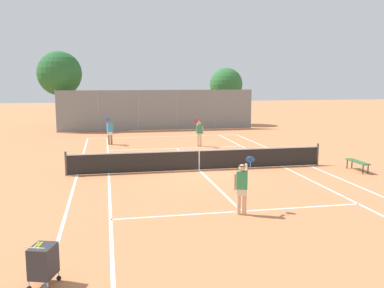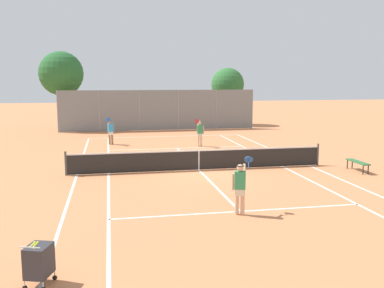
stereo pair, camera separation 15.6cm
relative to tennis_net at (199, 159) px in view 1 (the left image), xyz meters
The scene contains 13 objects.
ground_plane 0.51m from the tennis_net, ahead, with size 120.00×120.00×0.00m, color #CC7A4C.
court_line_markings 0.51m from the tennis_net, ahead, with size 11.10×23.90×0.01m.
tennis_net is the anchor object (origin of this frame).
ball_cart 11.72m from the tennis_net, 118.06° to the right, with size 0.64×0.74×0.96m.
player_near_side 6.70m from the tennis_net, 90.92° to the right, with size 0.82×0.70×1.77m.
player_far_left 9.61m from the tennis_net, 114.35° to the left, with size 0.53×0.84×1.77m.
player_far_right 7.01m from the tennis_net, 77.63° to the left, with size 0.71×0.72×1.77m.
loose_tennis_ball_0 1.26m from the tennis_net, 167.08° to the right, with size 0.07×0.07×0.07m, color #D1DB33.
loose_tennis_ball_1 11.77m from the tennis_net, 65.32° to the left, with size 0.07×0.07×0.07m, color #D1DB33.
courtside_bench 7.27m from the tennis_net, 13.23° to the right, with size 0.36×1.50×0.47m.
back_fence 15.88m from the tennis_net, 90.00° to the left, with size 16.08×0.08×3.32m.
tree_behind_left 19.97m from the tennis_net, 113.26° to the left, with size 3.62×3.62×6.44m.
tree_behind_right 20.59m from the tennis_net, 70.52° to the left, with size 3.00×3.00×5.20m.
Camera 1 is at (-4.17, -19.00, 4.19)m, focal length 40.00 mm.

